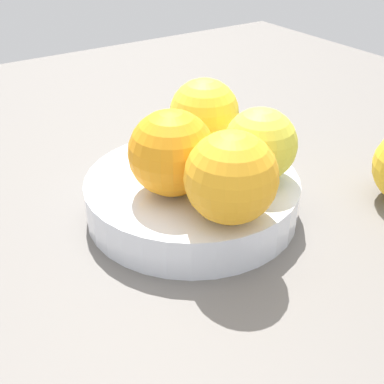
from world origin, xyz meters
The scene contains 6 objects.
ground_plane centered at (0.00, 0.00, -1.00)cm, with size 110.00×110.00×2.00cm, color #66605B.
fruit_bowl centered at (0.00, 0.00, 1.67)cm, with size 19.03×19.03×3.52cm.
orange_in_bowl_0 centered at (-0.84, 2.53, 7.11)cm, with size 7.17×7.17×7.17cm, color orange.
orange_in_bowl_1 centered at (5.00, -4.73, 6.89)cm, with size 6.73×6.73×6.73cm, color yellow.
orange_in_bowl_2 centered at (-6.69, 0.94, 7.10)cm, with size 7.15×7.15×7.15cm, color #F9A823.
orange_in_bowl_3 centered at (-3.02, -4.98, 6.72)cm, with size 6.40×6.40×6.40cm, color yellow.
Camera 1 is at (-32.23, 21.35, 25.67)cm, focal length 47.23 mm.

